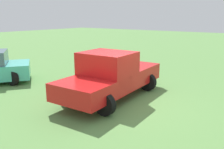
# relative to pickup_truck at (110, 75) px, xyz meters

# --- Properties ---
(ground_plane) EXTENTS (80.00, 80.00, 0.00)m
(ground_plane) POSITION_rel_pickup_truck_xyz_m (-0.82, 0.14, -0.91)
(ground_plane) COLOR #5B8C47
(pickup_truck) EXTENTS (2.40, 4.93, 1.78)m
(pickup_truck) POSITION_rel_pickup_truck_xyz_m (0.00, 0.00, 0.00)
(pickup_truck) COLOR black
(pickup_truck) RESTS_ON ground_plane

